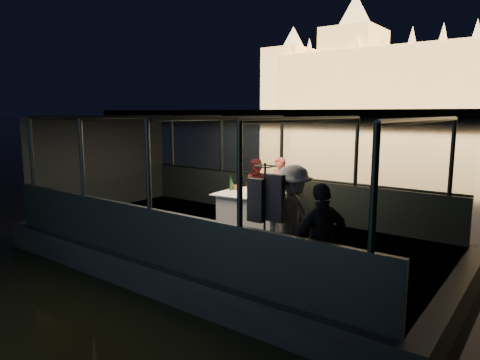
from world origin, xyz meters
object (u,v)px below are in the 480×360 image
Objects in this scene: chair_port_right at (276,202)px; person_woman_coral at (279,188)px; person_man_maroon at (257,185)px; passenger_stripe at (292,215)px; wine_bottle at (231,183)px; chair_port_left at (262,200)px; passenger_dark at (322,234)px; dining_table_central at (253,212)px; coat_stand at (265,215)px.

person_woman_coral is (-0.01, 0.15, 0.30)m from chair_port_right.
person_man_maroon is at bearing -164.23° from person_woman_coral.
wine_bottle is (-2.35, 1.46, 0.06)m from passenger_stripe.
chair_port_left is 0.56× the size of person_woman_coral.
person_woman_coral reaches higher than chair_port_right.
passenger_dark reaches higher than chair_port_right.
chair_port_right is 0.64m from person_man_maroon.
passenger_stripe is (1.73, -2.28, 0.40)m from chair_port_right.
passenger_dark is at bearing -41.50° from person_woman_coral.
dining_table_central is 1.07m from person_woman_coral.
dining_table_central is 0.95× the size of passenger_dark.
chair_port_left is 0.95m from wine_bottle.
dining_table_central is 0.89× the size of passenger_stripe.
person_woman_coral is 4.02m from passenger_dark.
person_man_maroon is (-0.56, 0.09, 0.30)m from chair_port_right.
coat_stand is 1.03× the size of passenger_stripe.
coat_stand is 3.46m from person_man_maroon.
dining_table_central is 3.35m from passenger_dark.
coat_stand is (1.52, -1.84, 0.51)m from dining_table_central.
chair_port_right reaches higher than dining_table_central.
passenger_dark reaches higher than wine_bottle.
wine_bottle is (-0.62, -0.81, 0.47)m from chair_port_right.
person_woman_coral is at bearing -9.86° from person_man_maroon.
wine_bottle is at bearing -119.85° from chair_port_right.
person_woman_coral reaches higher than person_man_maroon.
passenger_stripe reaches higher than person_man_maroon.
chair_port_left is at bearing 68.90° from wine_bottle.
passenger_dark is at bearing -60.99° from person_man_maroon.
coat_stand is 3.23m from person_woman_coral.
coat_stand is at bearing -72.46° from passenger_dark.
person_woman_coral is 0.94× the size of passenger_dark.
coat_stand reaches higher than chair_port_right.
person_man_maroon is at bearing 178.60° from chair_port_right.
chair_port_left is 0.48m from person_woman_coral.
coat_stand is at bearing -50.45° from dining_table_central.
person_woman_coral reaches higher than wine_bottle.
dining_table_central is 2.30m from passenger_stripe.
dining_table_central is 0.87m from chair_port_left.
person_man_maroon reaches higher than chair_port_left.
chair_port_left reaches higher than dining_table_central.
coat_stand is 1.18× the size of person_woman_coral.
wine_bottle is at bearing 176.13° from dining_table_central.
coat_stand is (1.50, -2.70, 0.45)m from chair_port_right.
chair_port_left is 0.52× the size of passenger_dark.
passenger_stripe is (1.75, -1.42, 0.47)m from dining_table_central.
passenger_stripe is at bearing -45.15° from chair_port_right.
chair_port_right is at bearing -108.53° from passenger_dark.
chair_port_left is 2.64× the size of wine_bottle.
person_man_maroon is at bearing 126.46° from coat_stand.
passenger_dark is (2.58, -2.08, 0.47)m from dining_table_central.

